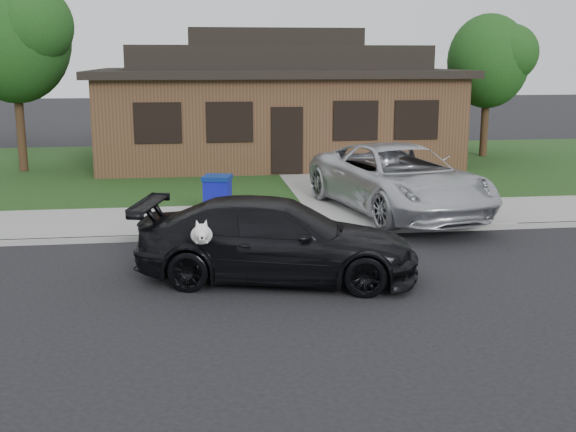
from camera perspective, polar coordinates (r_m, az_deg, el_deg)
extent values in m
plane|color=black|center=(12.18, -11.93, -5.99)|extent=(120.00, 120.00, 0.00)
cube|color=gray|center=(16.98, -10.80, -0.50)|extent=(60.00, 3.00, 0.12)
cube|color=gray|center=(15.52, -11.07, -1.73)|extent=(60.00, 0.12, 0.12)
cube|color=#193814|center=(24.84, -9.91, 3.61)|extent=(60.00, 13.00, 0.13)
cube|color=gray|center=(22.43, 5.34, 2.82)|extent=(4.50, 13.00, 0.14)
imported|color=black|center=(12.49, -0.85, -1.90)|extent=(5.18, 3.04, 1.41)
ellipsoid|color=white|center=(11.51, -6.84, -1.50)|extent=(0.34, 0.40, 0.30)
sphere|color=white|center=(11.26, -6.83, -1.28)|extent=(0.26, 0.26, 0.26)
cube|color=white|center=(11.15, -6.82, -1.66)|extent=(0.09, 0.12, 0.08)
sphere|color=black|center=(11.09, -6.81, -1.73)|extent=(0.04, 0.04, 0.04)
cone|color=white|center=(11.28, -7.19, -0.56)|extent=(0.11, 0.11, 0.14)
cone|color=white|center=(11.28, -6.52, -0.55)|extent=(0.11, 0.11, 0.14)
imported|color=silver|center=(17.52, 8.75, 2.92)|extent=(3.80, 6.21, 1.61)
cube|color=#0D1194|center=(16.72, -5.58, 1.30)|extent=(0.68, 0.68, 0.92)
cube|color=navy|center=(16.63, -5.62, 3.03)|extent=(0.75, 0.75, 0.10)
cylinder|color=black|center=(16.52, -6.22, -0.24)|extent=(0.08, 0.15, 0.14)
cylinder|color=black|center=(16.54, -4.80, -0.20)|extent=(0.08, 0.15, 0.14)
cube|color=#422B1C|center=(26.80, -1.24, 7.79)|extent=(12.00, 8.00, 3.00)
cube|color=black|center=(26.72, -1.26, 11.27)|extent=(12.60, 8.60, 0.25)
cube|color=black|center=(26.71, -1.26, 12.40)|extent=(10.00, 6.50, 0.80)
cube|color=black|center=(26.72, -1.27, 13.90)|extent=(6.00, 3.50, 0.60)
cube|color=black|center=(22.86, -0.07, 5.99)|extent=(1.00, 0.06, 2.10)
cube|color=black|center=(22.62, -10.25, 7.25)|extent=(1.30, 0.05, 1.10)
cube|color=black|center=(22.63, -4.63, 7.41)|extent=(1.30, 0.05, 1.10)
cube|color=black|center=(23.20, 5.36, 7.52)|extent=(1.30, 0.05, 1.10)
cube|color=black|center=(23.73, 10.11, 7.49)|extent=(1.30, 0.05, 1.10)
cylinder|color=#332114|center=(25.25, -20.34, 6.15)|extent=(0.28, 0.28, 2.48)
ellipsoid|color=#143811|center=(25.14, -20.87, 13.03)|extent=(3.60, 3.60, 4.14)
sphere|color=#26591E|center=(24.48, -19.53, 14.01)|extent=(2.52, 2.52, 2.52)
cylinder|color=#332114|center=(28.41, 15.24, 6.64)|extent=(0.28, 0.28, 2.03)
ellipsoid|color=#143811|center=(28.29, 15.53, 11.71)|extent=(3.00, 3.00, 3.45)
sphere|color=#26591E|center=(28.12, 17.09, 12.22)|extent=(2.10, 2.10, 2.10)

